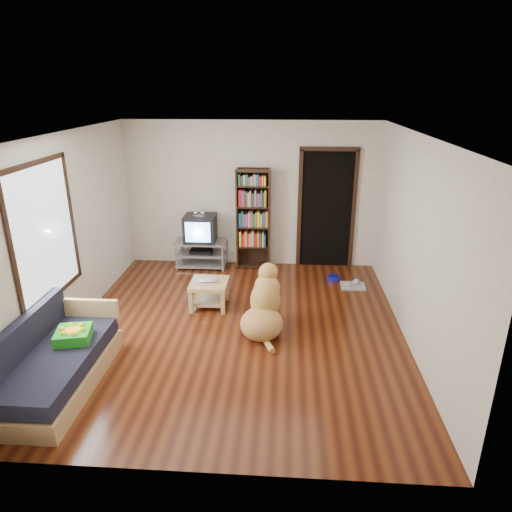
# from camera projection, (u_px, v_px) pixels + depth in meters

# --- Properties ---
(ground) EXTENTS (5.00, 5.00, 0.00)m
(ground) POSITION_uv_depth(u_px,v_px,m) (237.00, 329.00, 6.28)
(ground) COLOR #59270F
(ground) RESTS_ON ground
(ceiling) EXTENTS (5.00, 5.00, 0.00)m
(ceiling) POSITION_uv_depth(u_px,v_px,m) (234.00, 135.00, 5.37)
(ceiling) COLOR white
(ceiling) RESTS_ON ground
(wall_back) EXTENTS (4.50, 0.00, 4.50)m
(wall_back) POSITION_uv_depth(u_px,v_px,m) (251.00, 195.00, 8.16)
(wall_back) COLOR silver
(wall_back) RESTS_ON ground
(wall_front) EXTENTS (4.50, 0.00, 4.50)m
(wall_front) POSITION_uv_depth(u_px,v_px,m) (200.00, 342.00, 3.49)
(wall_front) COLOR silver
(wall_front) RESTS_ON ground
(wall_left) EXTENTS (0.00, 5.00, 5.00)m
(wall_left) POSITION_uv_depth(u_px,v_px,m) (65.00, 236.00, 5.97)
(wall_left) COLOR silver
(wall_left) RESTS_ON ground
(wall_right) EXTENTS (0.00, 5.00, 5.00)m
(wall_right) POSITION_uv_depth(u_px,v_px,m) (415.00, 243.00, 5.68)
(wall_right) COLOR silver
(wall_right) RESTS_ON ground
(green_cushion) EXTENTS (0.45, 0.45, 0.13)m
(green_cushion) POSITION_uv_depth(u_px,v_px,m) (73.00, 335.00, 5.19)
(green_cushion) COLOR green
(green_cushion) RESTS_ON sofa
(laptop) EXTENTS (0.31, 0.22, 0.02)m
(laptop) POSITION_uv_depth(u_px,v_px,m) (209.00, 282.00, 6.76)
(laptop) COLOR white
(laptop) RESTS_ON coffee_table
(dog_bowl) EXTENTS (0.22, 0.22, 0.08)m
(dog_bowl) POSITION_uv_depth(u_px,v_px,m) (333.00, 278.00, 7.82)
(dog_bowl) COLOR navy
(dog_bowl) RESTS_ON ground
(grey_rag) EXTENTS (0.41, 0.33, 0.03)m
(grey_rag) POSITION_uv_depth(u_px,v_px,m) (353.00, 286.00, 7.58)
(grey_rag) COLOR #A3A3A3
(grey_rag) RESTS_ON ground
(window) EXTENTS (0.03, 1.46, 1.70)m
(window) POSITION_uv_depth(u_px,v_px,m) (45.00, 233.00, 5.43)
(window) COLOR white
(window) RESTS_ON wall_left
(doorway) EXTENTS (1.03, 0.05, 2.19)m
(doorway) POSITION_uv_depth(u_px,v_px,m) (327.00, 207.00, 8.12)
(doorway) COLOR black
(doorway) RESTS_ON wall_back
(tv_stand) EXTENTS (0.90, 0.45, 0.50)m
(tv_stand) POSITION_uv_depth(u_px,v_px,m) (201.00, 253.00, 8.35)
(tv_stand) COLOR #99999E
(tv_stand) RESTS_ON ground
(crt_tv) EXTENTS (0.55, 0.52, 0.58)m
(crt_tv) POSITION_uv_depth(u_px,v_px,m) (200.00, 228.00, 8.20)
(crt_tv) COLOR black
(crt_tv) RESTS_ON tv_stand
(bookshelf) EXTENTS (0.60, 0.30, 1.80)m
(bookshelf) POSITION_uv_depth(u_px,v_px,m) (253.00, 214.00, 8.12)
(bookshelf) COLOR black
(bookshelf) RESTS_ON ground
(sofa) EXTENTS (0.80, 1.80, 0.80)m
(sofa) POSITION_uv_depth(u_px,v_px,m) (55.00, 365.00, 5.02)
(sofa) COLOR tan
(sofa) RESTS_ON ground
(coffee_table) EXTENTS (0.55, 0.55, 0.40)m
(coffee_table) POSITION_uv_depth(u_px,v_px,m) (209.00, 289.00, 6.83)
(coffee_table) COLOR tan
(coffee_table) RESTS_ON ground
(dog) EXTENTS (0.67, 1.13, 0.92)m
(dog) POSITION_uv_depth(u_px,v_px,m) (264.00, 308.00, 6.14)
(dog) COLOR #C5864C
(dog) RESTS_ON ground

